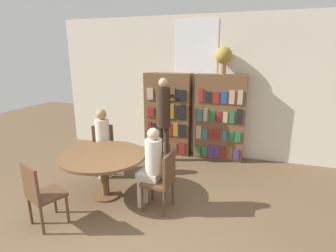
{
  "coord_description": "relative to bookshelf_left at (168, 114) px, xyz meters",
  "views": [
    {
      "loc": [
        1.18,
        -2.03,
        2.21
      ],
      "look_at": [
        -0.11,
        1.98,
        1.05
      ],
      "focal_mm": 28.0,
      "sensor_mm": 36.0,
      "label": 1
    }
  ],
  "objects": [
    {
      "name": "reading_table",
      "position": [
        -0.36,
        -2.17,
        -0.3
      ],
      "size": [
        1.32,
        1.32,
        0.71
      ],
      "color": "brown",
      "rests_on": "ground_plane"
    },
    {
      "name": "seated_reader_right",
      "position": [
        0.46,
        -2.23,
        -0.22
      ],
      "size": [
        0.37,
        0.27,
        1.23
      ],
      "rotation": [
        0.0,
        0.0,
        1.5
      ],
      "color": "beige",
      "rests_on": "ground_plane"
    },
    {
      "name": "bookshelf_right",
      "position": [
        1.15,
        0.0,
        -0.0
      ],
      "size": [
        1.03,
        0.34,
        1.82
      ],
      "color": "brown",
      "rests_on": "ground_plane"
    },
    {
      "name": "librarian_standing",
      "position": [
        0.07,
        -0.5,
        0.16
      ],
      "size": [
        0.28,
        0.55,
        1.75
      ],
      "color": "#332319",
      "rests_on": "ground_plane"
    },
    {
      "name": "bookshelf_left",
      "position": [
        0.0,
        0.0,
        0.0
      ],
      "size": [
        1.03,
        0.34,
        1.82
      ],
      "color": "brown",
      "rests_on": "ground_plane"
    },
    {
      "name": "chair_near_camera",
      "position": [
        -0.73,
        -3.09,
        -0.41
      ],
      "size": [
        0.52,
        0.52,
        0.89
      ],
      "rotation": [
        0.0,
        0.0,
        -0.39
      ],
      "color": "brown",
      "rests_on": "ground_plane"
    },
    {
      "name": "flower_vase",
      "position": [
        1.16,
        0.0,
        1.26
      ],
      "size": [
        0.34,
        0.34,
        0.54
      ],
      "color": "#997047",
      "rests_on": "bookshelf_right"
    },
    {
      "name": "chair_left_side",
      "position": [
        -0.88,
        -1.32,
        -0.41
      ],
      "size": [
        0.55,
        0.55,
        0.89
      ],
      "rotation": [
        0.0,
        0.0,
        -2.59
      ],
      "color": "brown",
      "rests_on": "ground_plane"
    },
    {
      "name": "seated_reader_left",
      "position": [
        -0.79,
        -1.47,
        -0.2
      ],
      "size": [
        0.38,
        0.4,
        1.25
      ],
      "rotation": [
        0.0,
        0.0,
        -2.59
      ],
      "color": "beige",
      "rests_on": "ground_plane"
    },
    {
      "name": "chair_far_side",
      "position": [
        0.64,
        -2.24,
        -0.41
      ],
      "size": [
        0.43,
        0.43,
        0.89
      ],
      "rotation": [
        0.0,
        0.0,
        1.5
      ],
      "color": "brown",
      "rests_on": "ground_plane"
    },
    {
      "name": "wall_back",
      "position": [
        0.58,
        0.19,
        0.6
      ],
      "size": [
        6.4,
        0.07,
        3.0
      ],
      "color": "beige",
      "rests_on": "ground_plane"
    }
  ]
}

